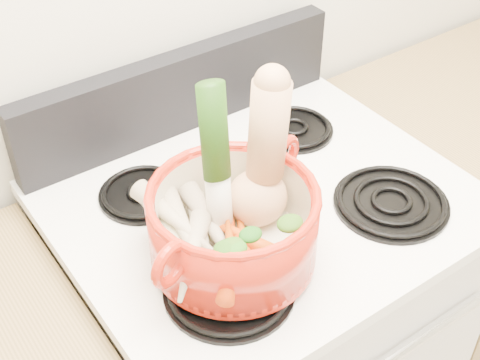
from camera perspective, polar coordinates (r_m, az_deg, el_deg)
stove_body at (r=1.68m, az=1.59°, el=-14.22°), size 0.76×0.65×0.92m
cooktop at (r=1.32m, az=1.95°, el=-2.01°), size 0.78×0.67×0.03m
control_backsplash at (r=1.46m, az=-5.07°, el=7.53°), size 0.76×0.05×0.18m
burner_front_left at (r=1.13m, az=-0.93°, el=-9.20°), size 0.22×0.22×0.02m
burner_front_right at (r=1.32m, az=12.79°, el=-1.80°), size 0.22×0.22×0.02m
burner_back_left at (r=1.32m, az=-8.31°, el=-1.07°), size 0.17×0.17×0.02m
burner_back_right at (r=1.49m, az=4.63°, el=4.45°), size 0.17×0.17×0.02m
dutch_oven at (r=1.12m, az=-0.59°, el=-3.95°), size 0.37×0.37×0.14m
pot_handle_left at (r=1.00m, az=-5.99°, el=-7.17°), size 0.08×0.04×0.08m
pot_handle_right at (r=1.20m, az=3.87°, el=2.11°), size 0.08×0.04×0.08m
squash at (r=1.11m, az=1.87°, el=2.10°), size 0.14×0.13×0.28m
leek at (r=1.07m, az=-1.87°, el=1.34°), size 0.06×0.09×0.31m
ginger at (r=1.20m, az=-0.81°, el=-2.12°), size 0.08×0.06×0.04m
parsnip_0 at (r=1.13m, az=-3.24°, el=-4.95°), size 0.11×0.19×0.05m
parsnip_1 at (r=1.12m, az=-5.28°, el=-5.12°), size 0.07×0.22×0.06m
parsnip_2 at (r=1.13m, az=-2.41°, el=-3.88°), size 0.06×0.19×0.06m
parsnip_3 at (r=1.08m, az=-4.20°, el=-6.41°), size 0.15×0.15×0.05m
parsnip_4 at (r=1.12m, az=-4.91°, el=-3.88°), size 0.09×0.23×0.06m
parsnip_5 at (r=1.12m, az=-5.40°, el=-3.45°), size 0.08×0.21×0.06m
carrot_0 at (r=1.12m, az=0.32°, el=-5.46°), size 0.09×0.14×0.04m
carrot_1 at (r=1.10m, az=-0.67°, el=-6.15°), size 0.11×0.14×0.04m
carrot_2 at (r=1.12m, az=0.17°, el=-4.99°), size 0.09×0.18×0.05m
carrot_3 at (r=1.07m, az=-0.71°, el=-7.54°), size 0.12×0.12×0.04m
carrot_4 at (r=1.08m, az=-0.75°, el=-6.32°), size 0.10×0.14×0.04m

